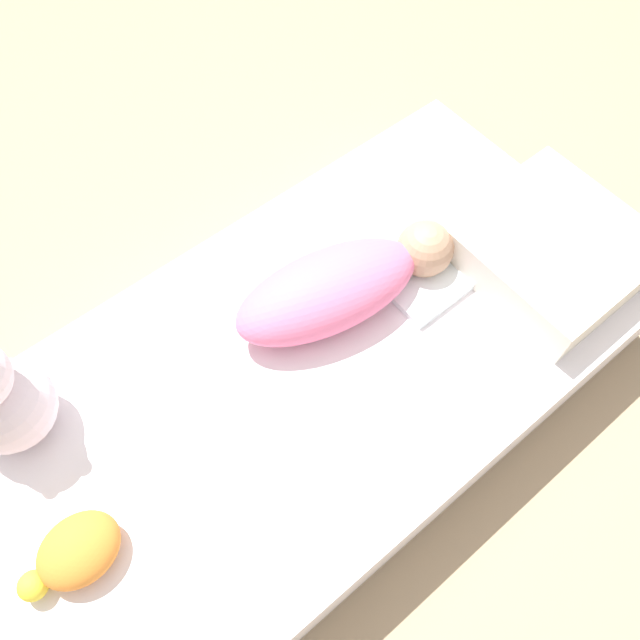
{
  "coord_description": "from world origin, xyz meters",
  "views": [
    {
      "loc": [
        0.35,
        0.45,
        1.41
      ],
      "look_at": [
        -0.05,
        -0.04,
        0.28
      ],
      "focal_mm": 35.0,
      "sensor_mm": 36.0,
      "label": 1
    }
  ],
  "objects": [
    {
      "name": "bed_mattress",
      "position": [
        0.0,
        0.0,
        0.11
      ],
      "size": [
        1.48,
        0.78,
        0.23
      ],
      "color": "white",
      "rests_on": "ground_plane"
    },
    {
      "name": "ground_plane",
      "position": [
        0.0,
        0.0,
        0.0
      ],
      "size": [
        12.0,
        12.0,
        0.0
      ],
      "primitive_type": "plane",
      "color": "#9E8466"
    },
    {
      "name": "turtle_plush",
      "position": [
        0.57,
        0.05,
        0.27
      ],
      "size": [
        0.19,
        0.12,
        0.08
      ],
      "color": "orange",
      "rests_on": "bed_mattress"
    },
    {
      "name": "swaddled_baby",
      "position": [
        -0.14,
        -0.06,
        0.3
      ],
      "size": [
        0.52,
        0.27,
        0.14
      ],
      "rotation": [
        0.0,
        0.0,
        2.94
      ],
      "color": "pink",
      "rests_on": "bed_mattress"
    },
    {
      "name": "pillow",
      "position": [
        -0.56,
        0.15,
        0.28
      ],
      "size": [
        0.36,
        0.37,
        0.11
      ],
      "color": "white",
      "rests_on": "bed_mattress"
    },
    {
      "name": "burp_cloth",
      "position": [
        -0.31,
        0.01,
        0.24
      ],
      "size": [
        0.19,
        0.18,
        0.02
      ],
      "color": "white",
      "rests_on": "bed_mattress"
    }
  ]
}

